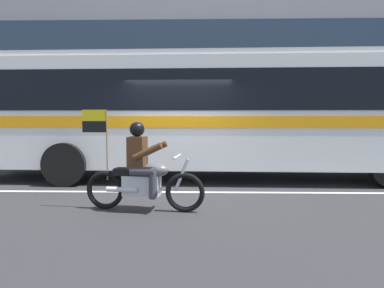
% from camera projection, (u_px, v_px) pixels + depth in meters
% --- Properties ---
extents(ground_plane, '(60.00, 60.00, 0.00)m').
position_uv_depth(ground_plane, '(178.00, 187.00, 8.43)').
color(ground_plane, '#2B2B2D').
extents(sidewalk_curb, '(28.00, 3.80, 0.15)m').
position_uv_depth(sidewalk_curb, '(187.00, 158.00, 13.51)').
color(sidewalk_curb, gray).
rests_on(sidewalk_curb, ground_plane).
extents(lane_center_stripe, '(26.60, 0.14, 0.01)m').
position_uv_depth(lane_center_stripe, '(176.00, 192.00, 7.83)').
color(lane_center_stripe, silver).
rests_on(lane_center_stripe, ground_plane).
extents(transit_bus, '(13.18, 2.98, 3.22)m').
position_uv_depth(transit_bus, '(232.00, 108.00, 9.44)').
color(transit_bus, white).
rests_on(transit_bus, ground_plane).
extents(motorcycle_with_rider, '(2.19, 0.67, 1.78)m').
position_uv_depth(motorcycle_with_rider, '(143.00, 173.00, 6.26)').
color(motorcycle_with_rider, black).
rests_on(motorcycle_with_rider, ground_plane).
extents(fire_hydrant, '(0.22, 0.30, 0.75)m').
position_uv_depth(fire_hydrant, '(58.00, 148.00, 12.80)').
color(fire_hydrant, '#4C8C3F').
rests_on(fire_hydrant, sidewalk_curb).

